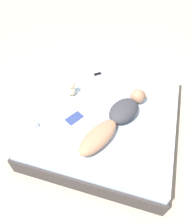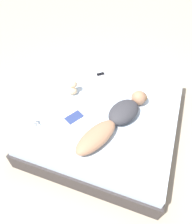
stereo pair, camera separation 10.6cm
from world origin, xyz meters
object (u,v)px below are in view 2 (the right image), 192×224
object	(u,v)px
open_magazine	(70,113)
coffee_mug	(34,123)
cell_phone	(101,74)
person	(117,118)

from	to	relation	value
open_magazine	coffee_mug	world-z (taller)	coffee_mug
open_magazine	cell_phone	bearing A→B (deg)	112.15
open_magazine	cell_phone	xyz separation A→B (m)	(0.13, 0.90, 0.00)
person	coffee_mug	world-z (taller)	person
open_magazine	person	bearing A→B (deg)	35.54
open_magazine	cell_phone	world-z (taller)	same
cell_phone	coffee_mug	bearing A→B (deg)	-60.90
coffee_mug	cell_phone	distance (m)	1.32
person	coffee_mug	xyz separation A→B (m)	(-0.98, -0.39, -0.05)
open_magazine	coffee_mug	bearing A→B (deg)	-105.51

